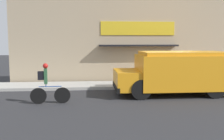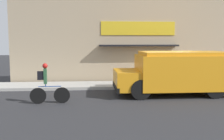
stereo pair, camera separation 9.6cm
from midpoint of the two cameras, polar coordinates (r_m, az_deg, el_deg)
The scene contains 6 objects.
ground_plane at distance 14.76m, azimuth 11.35°, elevation -4.05°, with size 70.00×70.00×0.00m, color #2B2B2D.
sidewalk at distance 15.74m, azimuth 10.28°, elevation -3.08°, with size 28.00×2.10×0.16m.
storefront at distance 16.81m, azimuth 9.18°, elevation 7.28°, with size 17.99×0.82×5.86m.
school_bus at distance 13.23m, azimuth 13.75°, elevation -0.37°, with size 5.62×2.84×2.11m.
cyclist at distance 11.33m, azimuth -14.16°, elevation -3.06°, with size 1.67×0.21×1.71m.
trash_bin at distance 16.03m, azimuth 10.84°, elevation -1.12°, with size 0.51×0.51×0.83m.
Camera 1 is at (-4.17, -13.92, 2.66)m, focal length 42.00 mm.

